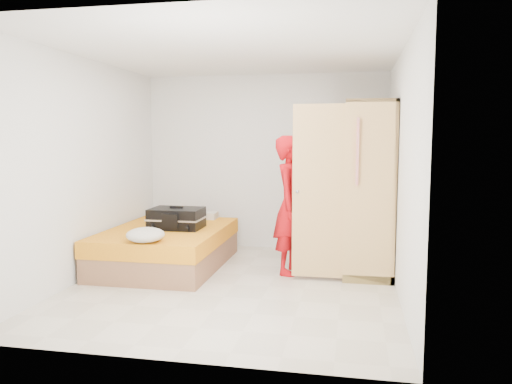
% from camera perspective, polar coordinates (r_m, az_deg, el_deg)
% --- Properties ---
extents(room, '(4.00, 4.02, 2.60)m').
position_cam_1_polar(room, '(5.56, -2.58, 2.41)').
color(room, beige).
rests_on(room, ground).
extents(bed, '(1.42, 2.02, 0.50)m').
position_cam_1_polar(bed, '(6.63, -10.10, -6.22)').
color(bed, brown).
rests_on(bed, ground).
extents(wardrobe, '(1.17, 1.20, 2.10)m').
position_cam_1_polar(wardrobe, '(6.28, 12.30, -0.04)').
color(wardrobe, '#DEB26C').
rests_on(wardrobe, ground).
extents(person, '(0.50, 0.67, 1.70)m').
position_cam_1_polar(person, '(6.13, 4.06, -1.49)').
color(person, red).
rests_on(person, ground).
extents(suitcase, '(0.68, 0.51, 0.29)m').
position_cam_1_polar(suitcase, '(6.54, -9.07, -2.99)').
color(suitcase, black).
rests_on(suitcase, bed).
extents(round_cushion, '(0.43, 0.43, 0.16)m').
position_cam_1_polar(round_cushion, '(5.76, -12.52, -4.80)').
color(round_cushion, beige).
rests_on(round_cushion, bed).
extents(pillow, '(0.53, 0.28, 0.09)m').
position_cam_1_polar(pillow, '(7.31, -6.52, -2.65)').
color(pillow, beige).
rests_on(pillow, bed).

